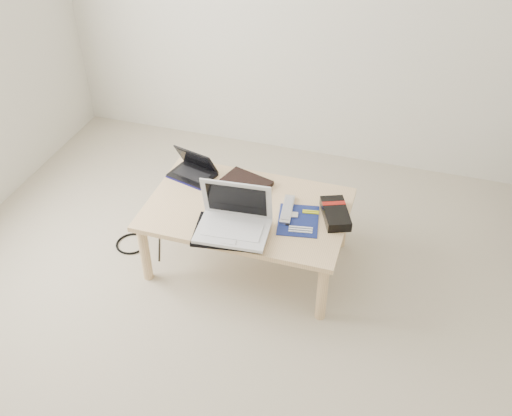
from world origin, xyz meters
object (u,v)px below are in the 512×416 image
(netbook, at_px, (193,170))
(coffee_table, at_px, (247,214))
(gpu_box, at_px, (335,213))
(white_laptop, at_px, (234,220))

(netbook, bearing_deg, coffee_table, -27.02)
(gpu_box, bearing_deg, white_laptop, -151.17)
(coffee_table, distance_m, gpu_box, 0.49)
(gpu_box, bearing_deg, netbook, 170.43)
(coffee_table, bearing_deg, white_laptop, -90.35)
(white_laptop, bearing_deg, gpu_box, 28.83)
(netbook, xyz_separation_m, white_laptop, (0.39, -0.41, 0.04))
(netbook, distance_m, gpu_box, 0.89)
(coffee_table, distance_m, white_laptop, 0.24)
(netbook, bearing_deg, gpu_box, -9.57)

